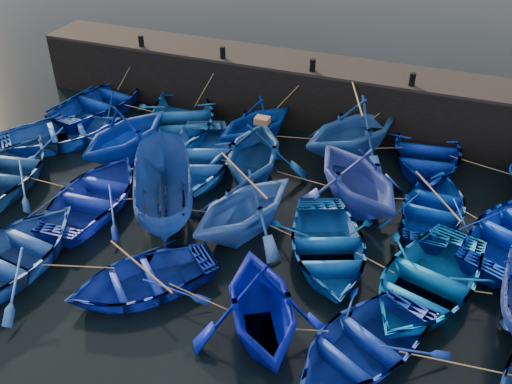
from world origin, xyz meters
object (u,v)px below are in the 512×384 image
(boat_8, at_px, (199,155))
(wooden_crate, at_px, (262,120))
(boat_13, at_px, (6,172))
(boat_0, at_px, (103,100))

(boat_8, height_order, wooden_crate, wooden_crate)
(boat_8, xyz_separation_m, boat_13, (-6.09, -3.61, -0.01))
(boat_13, xyz_separation_m, wooden_crate, (8.65, 3.60, 1.99))
(wooden_crate, bearing_deg, boat_8, 179.62)
(boat_8, distance_m, boat_13, 7.08)
(boat_8, distance_m, wooden_crate, 3.24)
(boat_8, bearing_deg, boat_0, 135.40)
(boat_0, bearing_deg, wooden_crate, 173.24)
(boat_8, relative_size, wooden_crate, 10.56)
(boat_0, bearing_deg, boat_13, 102.35)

